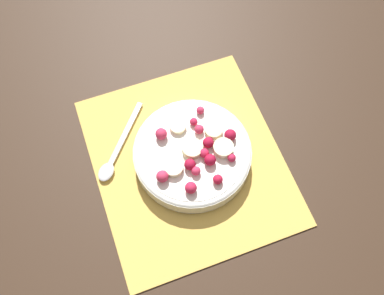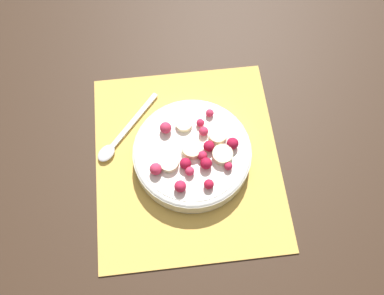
# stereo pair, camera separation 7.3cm
# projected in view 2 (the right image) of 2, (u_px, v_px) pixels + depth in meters

# --- Properties ---
(ground_plane) EXTENTS (3.00, 3.00, 0.00)m
(ground_plane) POSITION_uv_depth(u_px,v_px,m) (187.00, 160.00, 0.77)
(ground_plane) COLOR #382619
(placemat) EXTENTS (0.37, 0.33, 0.01)m
(placemat) POSITION_uv_depth(u_px,v_px,m) (187.00, 159.00, 0.77)
(placemat) COLOR #E0B251
(placemat) RESTS_ON ground_plane
(fruit_bowl) EXTENTS (0.21, 0.21, 0.05)m
(fruit_bowl) POSITION_uv_depth(u_px,v_px,m) (192.00, 153.00, 0.75)
(fruit_bowl) COLOR silver
(fruit_bowl) RESTS_ON placemat
(spoon) EXTENTS (0.14, 0.12, 0.01)m
(spoon) POSITION_uv_depth(u_px,v_px,m) (118.00, 140.00, 0.78)
(spoon) COLOR silver
(spoon) RESTS_ON placemat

